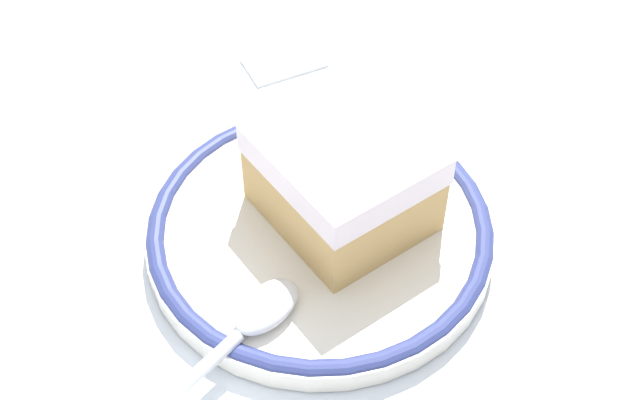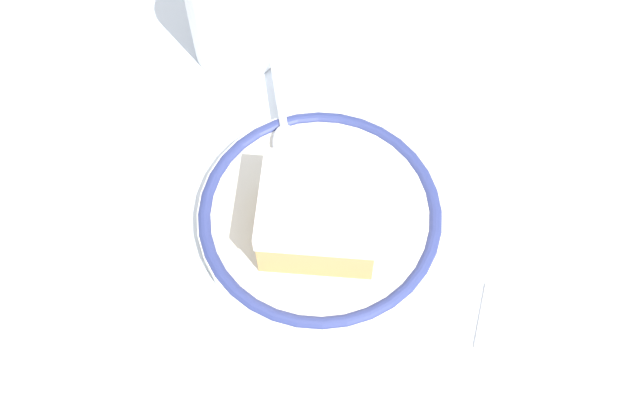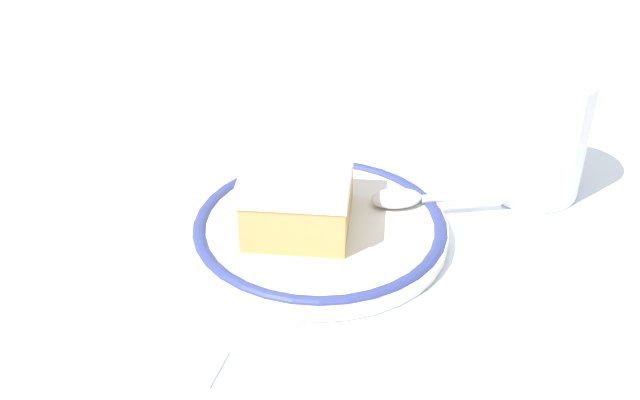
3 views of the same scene
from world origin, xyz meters
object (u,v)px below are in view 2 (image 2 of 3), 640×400
object	(u,v)px
cake_slice	(319,214)
spoon	(284,126)
sugar_packet	(501,319)
cup	(233,14)
plate	(320,216)

from	to	relation	value
cake_slice	spoon	distance (m)	0.10
sugar_packet	spoon	bearing A→B (deg)	33.28
cake_slice	sugar_packet	world-z (taller)	cake_slice
cake_slice	spoon	xyz separation A→B (m)	(0.09, 0.01, -0.02)
cup	sugar_packet	xyz separation A→B (m)	(-0.28, -0.14, -0.04)
spoon	cup	size ratio (longest dim) A/B	1.39
plate	sugar_packet	size ratio (longest dim) A/B	3.70
cup	sugar_packet	size ratio (longest dim) A/B	1.93
spoon	cake_slice	bearing A→B (deg)	-174.97
spoon	sugar_packet	bearing A→B (deg)	-146.72
sugar_packet	cake_slice	bearing A→B (deg)	51.15
plate	cake_slice	world-z (taller)	cake_slice
cake_slice	cup	size ratio (longest dim) A/B	1.05
plate	spoon	world-z (taller)	spoon
cup	plate	bearing A→B (deg)	-169.11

